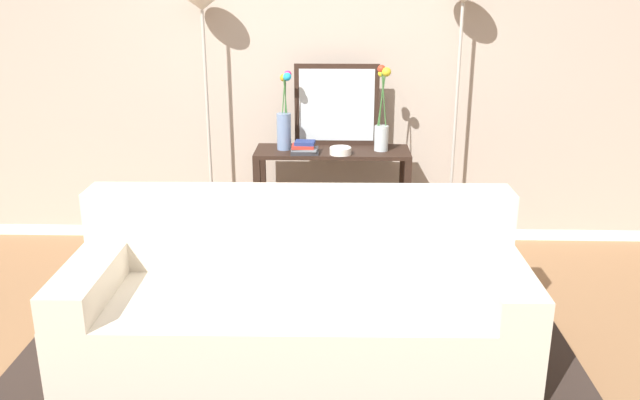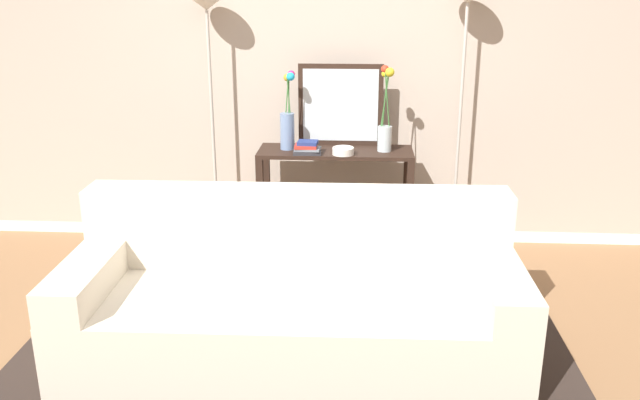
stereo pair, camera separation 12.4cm
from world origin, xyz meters
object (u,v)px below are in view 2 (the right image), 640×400
floor_lamp_right (465,50)px  vase_short_flowers (385,123)px  couch (294,303)px  console_table (335,185)px  floor_lamp_left (209,54)px  book_row_under_console (295,248)px  wall_mirror (340,105)px  vase_tall_flowers (288,123)px  book_stack (307,148)px  fruit_bowl (343,151)px

floor_lamp_right → vase_short_flowers: bearing=-164.6°
couch → console_table: 1.44m
floor_lamp_left → book_row_under_console: bearing=-13.1°
wall_mirror → vase_tall_flowers: size_ratio=1.09×
wall_mirror → vase_short_flowers: vase_short_flowers is taller
console_table → book_stack: size_ratio=5.45×
floor_lamp_left → wall_mirror: floor_lamp_left is taller
floor_lamp_left → vase_tall_flowers: bearing=-13.1°
floor_lamp_left → vase_tall_flowers: floor_lamp_left is taller
couch → vase_tall_flowers: 1.60m
floor_lamp_right → wall_mirror: (-0.87, 0.02, -0.40)m
floor_lamp_right → floor_lamp_left: bearing=180.0°
vase_tall_flowers → vase_short_flowers: bearing=-1.3°
vase_tall_flowers → fruit_bowl: 0.46m
vase_tall_flowers → couch: bearing=-82.9°
console_table → fruit_bowl: fruit_bowl is taller
console_table → vase_short_flowers: size_ratio=1.84×
book_row_under_console → book_stack: bearing=-48.1°
vase_short_flowers → book_stack: size_ratio=2.96×
vase_short_flowers → book_stack: (-0.55, -0.11, -0.16)m
vase_short_flowers → wall_mirror: bearing=152.5°
couch → vase_tall_flowers: bearing=97.1°
vase_short_flowers → fruit_bowl: (-0.29, -0.12, -0.18)m
floor_lamp_right → book_stack: (-1.10, -0.26, -0.66)m
fruit_bowl → floor_lamp_right: bearing=17.9°
vase_short_flowers → book_row_under_console: 1.18m
couch → book_row_under_console: (-0.13, 1.40, -0.25)m
console_table → vase_tall_flowers: (-0.35, 0.01, 0.46)m
book_stack → floor_lamp_left: bearing=160.3°
book_row_under_console → floor_lamp_right: bearing=6.9°
floor_lamp_left → vase_tall_flowers: size_ratio=3.35×
book_stack → book_row_under_console: (-0.10, 0.12, -0.82)m
floor_lamp_left → vase_short_flowers: 1.37m
floor_lamp_left → floor_lamp_right: (1.83, 0.00, 0.04)m
floor_lamp_right → vase_short_flowers: 0.76m
couch → wall_mirror: size_ratio=3.91×
floor_lamp_right → book_row_under_console: bearing=-173.1°
couch → vase_short_flowers: vase_short_flowers is taller
floor_lamp_right → book_stack: floor_lamp_right is taller
vase_tall_flowers → book_row_under_console: size_ratio=1.78×
floor_lamp_right → fruit_bowl: (-0.84, -0.27, -0.68)m
couch → book_stack: 1.41m
wall_mirror → book_stack: bearing=-129.0°
vase_tall_flowers → book_row_under_console: 0.97m
vase_short_flowers → fruit_bowl: bearing=-157.7°
floor_lamp_left → book_row_under_console: (0.63, -0.15, -1.44)m
floor_lamp_right → book_row_under_console: size_ratio=6.11×
book_stack → wall_mirror: bearing=51.0°
book_row_under_console → wall_mirror: bearing=26.4°
fruit_bowl → vase_tall_flowers: bearing=161.4°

